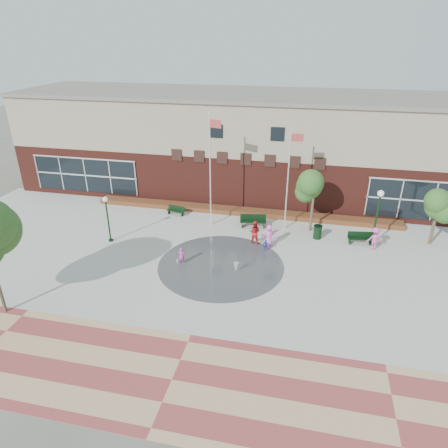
% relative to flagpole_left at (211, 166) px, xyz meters
% --- Properties ---
extents(ground, '(120.00, 120.00, 0.00)m').
position_rel_flagpole_left_xyz_m(ground, '(2.10, -8.91, -4.97)').
color(ground, '#666056').
rests_on(ground, ground).
extents(plaza_concrete, '(46.00, 18.00, 0.01)m').
position_rel_flagpole_left_xyz_m(plaza_concrete, '(2.10, -4.91, -4.97)').
color(plaza_concrete, '#A8A8A0').
rests_on(plaza_concrete, ground).
extents(paver_band, '(46.00, 6.00, 0.01)m').
position_rel_flagpole_left_xyz_m(paver_band, '(2.10, -15.91, -4.97)').
color(paver_band, '#973B3B').
rests_on(paver_band, ground).
extents(splash_pad, '(8.40, 8.40, 0.01)m').
position_rel_flagpole_left_xyz_m(splash_pad, '(2.10, -5.91, -4.97)').
color(splash_pad, '#383A3D').
rests_on(splash_pad, ground).
extents(library_building, '(44.40, 10.40, 9.20)m').
position_rel_flagpole_left_xyz_m(library_building, '(2.10, 8.57, -0.33)').
color(library_building, '#59221A').
rests_on(library_building, ground).
extents(flower_bed, '(26.00, 1.20, 0.40)m').
position_rel_flagpole_left_xyz_m(flower_bed, '(2.10, 2.69, -4.97)').
color(flower_bed, maroon).
rests_on(flower_bed, ground).
extents(flagpole_left, '(1.02, 0.35, 8.93)m').
position_rel_flagpole_left_xyz_m(flagpole_left, '(0.00, 0.00, 0.00)').
color(flagpole_left, white).
rests_on(flagpole_left, ground).
extents(flagpole_right, '(0.99, 0.16, 8.02)m').
position_rel_flagpole_left_xyz_m(flagpole_right, '(5.85, 0.60, -0.49)').
color(flagpole_right, white).
rests_on(flagpole_right, ground).
extents(lamp_left, '(0.38, 0.38, 3.56)m').
position_rel_flagpole_left_xyz_m(lamp_left, '(-6.67, -4.32, -2.76)').
color(lamp_left, black).
rests_on(lamp_left, ground).
extents(lamp_right, '(0.45, 0.45, 4.27)m').
position_rel_flagpole_left_xyz_m(lamp_right, '(12.28, -0.78, -2.32)').
color(lamp_right, black).
rests_on(lamp_right, ground).
extents(bench_left, '(1.59, 0.67, 0.77)m').
position_rel_flagpole_left_xyz_m(bench_left, '(-3.44, 1.27, -4.72)').
color(bench_left, black).
rests_on(bench_left, ground).
extents(bench_mid, '(2.13, 0.87, 1.04)m').
position_rel_flagpole_left_xyz_m(bench_mid, '(3.33, 0.29, -4.64)').
color(bench_mid, black).
rests_on(bench_mid, ground).
extents(bench_right, '(1.85, 0.75, 0.90)m').
position_rel_flagpole_left_xyz_m(bench_right, '(11.44, -0.78, -4.68)').
color(bench_right, black).
rests_on(bench_right, ground).
extents(trash_can, '(0.65, 0.65, 1.06)m').
position_rel_flagpole_left_xyz_m(trash_can, '(8.36, -0.57, -4.43)').
color(trash_can, black).
rests_on(trash_can, ground).
extents(tree_mid, '(2.84, 2.84, 4.79)m').
position_rel_flagpole_left_xyz_m(tree_mid, '(7.81, 0.65, -1.48)').
color(tree_mid, '#423826').
rests_on(tree_mid, ground).
extents(tree_small_right, '(2.51, 2.51, 4.29)m').
position_rel_flagpole_left_xyz_m(tree_small_right, '(16.46, 0.30, -1.84)').
color(tree_small_right, '#423826').
rests_on(tree_small_right, ground).
extents(water_jet_a, '(0.35, 0.35, 0.68)m').
position_rel_flagpole_left_xyz_m(water_jet_a, '(3.26, -6.56, -4.97)').
color(water_jet_a, white).
rests_on(water_jet_a, ground).
extents(water_jet_b, '(0.17, 0.17, 0.38)m').
position_rel_flagpole_left_xyz_m(water_jet_b, '(-0.74, -6.53, -4.97)').
color(water_jet_b, white).
rests_on(water_jet_b, ground).
extents(child_splash, '(0.49, 0.37, 1.23)m').
position_rel_flagpole_left_xyz_m(child_splash, '(-0.51, -6.30, -4.36)').
color(child_splash, '#CF45A2').
rests_on(child_splash, ground).
extents(adult_red, '(0.95, 0.78, 1.81)m').
position_rel_flagpole_left_xyz_m(adult_red, '(3.82, -2.33, -4.07)').
color(adult_red, red).
rests_on(adult_red, ground).
extents(adult_pink, '(0.88, 0.63, 1.69)m').
position_rel_flagpole_left_xyz_m(adult_pink, '(4.91, -2.54, -4.13)').
color(adult_pink, '#E760C5').
rests_on(adult_pink, ground).
extents(child_blue, '(0.54, 0.25, 0.90)m').
position_rel_flagpole_left_xyz_m(child_blue, '(4.79, -3.33, -4.52)').
color(child_blue, '#324BAE').
rests_on(child_blue, ground).
extents(person_bench, '(1.21, 0.83, 1.72)m').
position_rel_flagpole_left_xyz_m(person_bench, '(12.30, -1.46, -4.11)').
color(person_bench, '#D14C9F').
rests_on(person_bench, ground).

